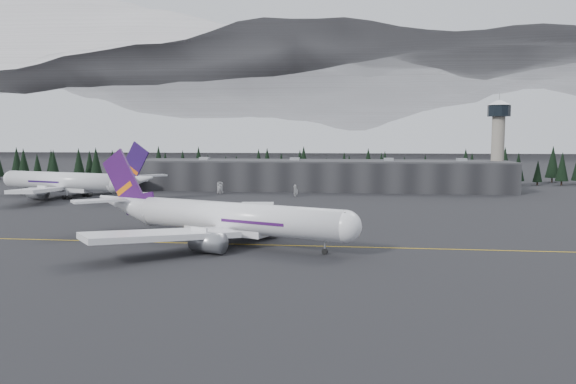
# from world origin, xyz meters

# --- Properties ---
(ground) EXTENTS (1400.00, 1400.00, 0.00)m
(ground) POSITION_xyz_m (0.00, 0.00, 0.00)
(ground) COLOR black
(ground) RESTS_ON ground
(taxiline) EXTENTS (400.00, 0.40, 0.02)m
(taxiline) POSITION_xyz_m (0.00, -2.00, 0.01)
(taxiline) COLOR gold
(taxiline) RESTS_ON ground
(terminal) EXTENTS (160.00, 30.00, 12.60)m
(terminal) POSITION_xyz_m (0.00, 125.00, 6.30)
(terminal) COLOR black
(terminal) RESTS_ON ground
(control_tower) EXTENTS (10.00, 10.00, 37.70)m
(control_tower) POSITION_xyz_m (75.00, 128.00, 23.41)
(control_tower) COLOR gray
(control_tower) RESTS_ON ground
(treeline) EXTENTS (360.00, 20.00, 15.00)m
(treeline) POSITION_xyz_m (0.00, 162.00, 7.50)
(treeline) COLOR black
(treeline) RESTS_ON ground
(mountain_ridge) EXTENTS (4400.00, 900.00, 420.00)m
(mountain_ridge) POSITION_xyz_m (0.00, 1000.00, 0.00)
(mountain_ridge) COLOR white
(mountain_ridge) RESTS_ON ground
(jet_main) EXTENTS (64.72, 57.69, 19.76)m
(jet_main) POSITION_xyz_m (-13.10, -0.57, 5.57)
(jet_main) COLOR white
(jet_main) RESTS_ON ground
(jet_parked) EXTENTS (69.75, 63.12, 21.00)m
(jet_parked) POSITION_xyz_m (-87.51, 80.12, 5.92)
(jet_parked) COLOR silver
(jet_parked) RESTS_ON ground
(gse_vehicle_a) EXTENTS (3.88, 5.34, 1.35)m
(gse_vehicle_a) POSITION_xyz_m (-37.16, 100.63, 0.68)
(gse_vehicle_a) COLOR silver
(gse_vehicle_a) RESTS_ON ground
(gse_vehicle_b) EXTENTS (4.94, 3.00, 1.57)m
(gse_vehicle_b) POSITION_xyz_m (-6.17, 94.21, 0.79)
(gse_vehicle_b) COLOR silver
(gse_vehicle_b) RESTS_ON ground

